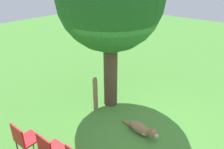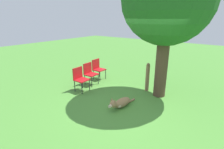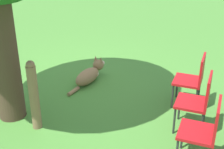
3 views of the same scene
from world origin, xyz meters
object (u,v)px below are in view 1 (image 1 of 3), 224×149
object	(u,v)px
fence_post	(95,94)
red_chair_1	(50,149)
red_chair_2	(24,138)
dog	(142,129)

from	to	relation	value
fence_post	red_chair_1	bearing A→B (deg)	-159.83
red_chair_1	red_chair_2	size ratio (longest dim) A/B	1.00
dog	red_chair_2	world-z (taller)	red_chair_2
red_chair_2	fence_post	bearing A→B (deg)	2.03
dog	red_chair_1	bearing A→B (deg)	-105.00
red_chair_1	red_chair_2	distance (m)	0.69
dog	red_chair_2	size ratio (longest dim) A/B	1.33
red_chair_1	dog	bearing A→B (deg)	-23.15
fence_post	red_chair_2	distance (m)	2.25
red_chair_1	red_chair_2	xyz separation A→B (m)	(-0.16, 0.67, 0.00)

